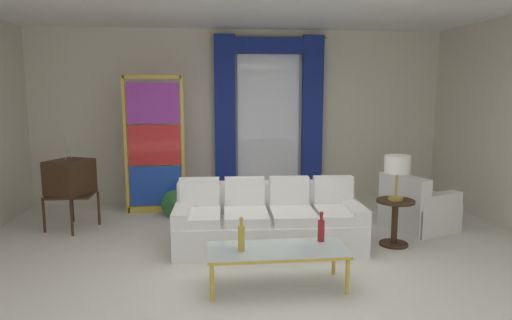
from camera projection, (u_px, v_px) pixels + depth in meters
ground_plane at (260, 260)px, 5.32m from camera, size 16.00×16.00×0.00m
wall_rear at (241, 116)px, 8.09m from camera, size 8.00×0.12×3.00m
ceiling_slab at (253, 5)px, 5.64m from camera, size 8.00×7.60×0.04m
curtained_window at (269, 103)px, 7.94m from camera, size 2.00×0.17×2.70m
couch_white_long at (268, 222)px, 5.78m from camera, size 2.37×1.00×0.86m
coffee_table at (277, 252)px, 4.55m from camera, size 1.39×0.56×0.41m
bottle_blue_decanter at (241, 237)px, 4.45m from camera, size 0.07×0.07×0.34m
bottle_crystal_tall at (321, 229)px, 4.74m from camera, size 0.07×0.07×0.32m
vintage_tv at (70, 179)px, 6.43m from camera, size 0.71×0.75×1.35m
armchair_white at (416, 210)px, 6.47m from camera, size 1.05×1.04×0.80m
stained_glass_divider at (155, 148)px, 7.25m from camera, size 0.95×0.05×2.20m
peacock_figurine at (175, 205)px, 7.00m from camera, size 0.44×0.60×0.50m
round_side_table at (395, 218)px, 5.79m from camera, size 0.48×0.48×0.59m
table_lamp_brass at (397, 166)px, 5.69m from camera, size 0.32×0.32×0.57m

